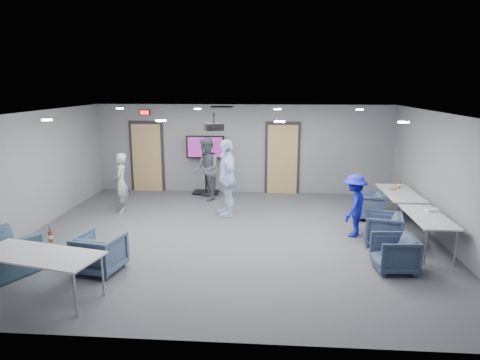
# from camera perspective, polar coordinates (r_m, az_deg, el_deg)

# --- Properties ---
(floor) EXTENTS (9.00, 9.00, 0.00)m
(floor) POSITION_cam_1_polar(r_m,az_deg,el_deg) (9.56, -1.24, -7.47)
(floor) COLOR #33363A
(floor) RESTS_ON ground
(ceiling) EXTENTS (9.00, 9.00, 0.00)m
(ceiling) POSITION_cam_1_polar(r_m,az_deg,el_deg) (9.00, -1.32, 8.90)
(ceiling) COLOR white
(ceiling) RESTS_ON wall_back
(wall_back) EXTENTS (9.00, 0.02, 2.70)m
(wall_back) POSITION_cam_1_polar(r_m,az_deg,el_deg) (13.11, 0.43, 4.14)
(wall_back) COLOR slate
(wall_back) RESTS_ON floor
(wall_front) EXTENTS (9.00, 0.02, 2.70)m
(wall_front) POSITION_cam_1_polar(r_m,az_deg,el_deg) (5.37, -5.47, -8.53)
(wall_front) COLOR slate
(wall_front) RESTS_ON floor
(wall_left) EXTENTS (0.02, 8.00, 2.70)m
(wall_left) POSITION_cam_1_polar(r_m,az_deg,el_deg) (10.61, -26.25, 0.81)
(wall_left) COLOR slate
(wall_left) RESTS_ON floor
(wall_right) EXTENTS (0.02, 8.00, 2.70)m
(wall_right) POSITION_cam_1_polar(r_m,az_deg,el_deg) (9.83, 25.82, 0.00)
(wall_right) COLOR slate
(wall_right) RESTS_ON floor
(door_left) EXTENTS (1.06, 0.17, 2.24)m
(door_left) POSITION_cam_1_polar(r_m,az_deg,el_deg) (13.64, -12.28, 2.99)
(door_left) COLOR black
(door_left) RESTS_ON wall_back
(door_right) EXTENTS (1.06, 0.17, 2.24)m
(door_right) POSITION_cam_1_polar(r_m,az_deg,el_deg) (13.08, 5.67, 2.81)
(door_right) COLOR black
(door_right) RESTS_ON wall_back
(exit_sign) EXTENTS (0.32, 0.08, 0.16)m
(exit_sign) POSITION_cam_1_polar(r_m,az_deg,el_deg) (13.47, -12.58, 8.78)
(exit_sign) COLOR black
(exit_sign) RESTS_ON wall_back
(hvac_diffuser) EXTENTS (0.60, 0.60, 0.03)m
(hvac_diffuser) POSITION_cam_1_polar(r_m,az_deg,el_deg) (11.83, -2.42, 9.71)
(hvac_diffuser) COLOR black
(hvac_diffuser) RESTS_ON ceiling
(downlights) EXTENTS (6.18, 3.78, 0.02)m
(downlights) POSITION_cam_1_polar(r_m,az_deg,el_deg) (9.00, -1.32, 8.81)
(downlights) COLOR white
(downlights) RESTS_ON ceiling
(person_a) EXTENTS (0.49, 0.64, 1.56)m
(person_a) POSITION_cam_1_polar(r_m,az_deg,el_deg) (11.51, -15.64, -0.41)
(person_a) COLOR gray
(person_a) RESTS_ON floor
(person_b) EXTENTS (0.94, 1.06, 1.82)m
(person_b) POSITION_cam_1_polar(r_m,az_deg,el_deg) (12.31, -4.52, 1.46)
(person_b) COLOR #4F575F
(person_b) RESTS_ON floor
(person_c) EXTENTS (0.83, 1.24, 1.96)m
(person_c) POSITION_cam_1_polar(r_m,az_deg,el_deg) (10.79, -1.77, 0.28)
(person_c) COLOR #C6DCFF
(person_c) RESTS_ON floor
(person_d) EXTENTS (0.86, 1.04, 1.40)m
(person_d) POSITION_cam_1_polar(r_m,az_deg,el_deg) (9.69, 15.01, -3.30)
(person_d) COLOR #161C93
(person_d) RESTS_ON floor
(chair_right_a) EXTENTS (0.83, 0.81, 0.68)m
(chair_right_a) POSITION_cam_1_polar(r_m,az_deg,el_deg) (11.13, 16.69, -3.27)
(chair_right_a) COLOR #36435E
(chair_right_a) RESTS_ON floor
(chair_right_b) EXTENTS (0.88, 0.87, 0.67)m
(chair_right_b) POSITION_cam_1_polar(r_m,az_deg,el_deg) (9.45, 18.53, -6.23)
(chair_right_b) COLOR #394663
(chair_right_b) RESTS_ON floor
(chair_right_c) EXTENTS (0.76, 0.74, 0.65)m
(chair_right_c) POSITION_cam_1_polar(r_m,az_deg,el_deg) (8.24, 19.90, -9.19)
(chair_right_c) COLOR #343F59
(chair_right_c) RESTS_ON floor
(chair_front_a) EXTENTS (0.89, 0.90, 0.70)m
(chair_front_a) POSITION_cam_1_polar(r_m,az_deg,el_deg) (8.12, -18.18, -9.22)
(chair_front_a) COLOR #3D4D6A
(chair_front_a) RESTS_ON floor
(chair_front_b) EXTENTS (1.40, 1.33, 0.71)m
(chair_front_b) POSITION_cam_1_polar(r_m,az_deg,el_deg) (8.74, -29.27, -8.64)
(chair_front_b) COLOR #354A5C
(chair_front_b) RESTS_ON floor
(table_right_a) EXTENTS (0.77, 1.84, 0.73)m
(table_right_a) POSITION_cam_1_polar(r_m,az_deg,el_deg) (11.07, 20.57, -1.78)
(table_right_a) COLOR #AAACAE
(table_right_a) RESTS_ON floor
(table_right_b) EXTENTS (0.70, 1.67, 0.73)m
(table_right_b) POSITION_cam_1_polar(r_m,az_deg,el_deg) (9.33, 23.75, -4.69)
(table_right_b) COLOR #AAACAE
(table_right_b) RESTS_ON floor
(table_front_left) EXTENTS (2.09, 1.24, 0.73)m
(table_front_left) POSITION_cam_1_polar(r_m,az_deg,el_deg) (7.40, -25.29, -9.16)
(table_front_left) COLOR #AAACAE
(table_front_left) RESTS_ON floor
(bottle_front) EXTENTS (0.07, 0.07, 0.26)m
(bottle_front) POSITION_cam_1_polar(r_m,az_deg,el_deg) (7.79, -23.96, -6.90)
(bottle_front) COLOR #5C300F
(bottle_front) RESTS_ON table_front_left
(bottle_right) EXTENTS (0.06, 0.06, 0.24)m
(bottle_right) POSITION_cam_1_polar(r_m,az_deg,el_deg) (11.47, 20.48, -0.59)
(bottle_right) COLOR #5C300F
(bottle_right) RESTS_ON table_right_a
(snack_box) EXTENTS (0.18, 0.13, 0.04)m
(snack_box) POSITION_cam_1_polar(r_m,az_deg,el_deg) (11.25, 19.75, -1.16)
(snack_box) COLOR #B5542D
(snack_box) RESTS_ON table_right_a
(wrapper) EXTENTS (0.28, 0.22, 0.06)m
(wrapper) POSITION_cam_1_polar(r_m,az_deg,el_deg) (9.66, 24.20, -3.67)
(wrapper) COLOR silver
(wrapper) RESTS_ON table_right_b
(tv_stand) EXTENTS (1.16, 0.55, 1.78)m
(tv_stand) POSITION_cam_1_polar(r_m,az_deg,el_deg) (13.04, -4.62, 2.54)
(tv_stand) COLOR black
(tv_stand) RESTS_ON floor
(projector) EXTENTS (0.46, 0.43, 0.36)m
(projector) POSITION_cam_1_polar(r_m,az_deg,el_deg) (9.20, -3.50, 7.11)
(projector) COLOR black
(projector) RESTS_ON ceiling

